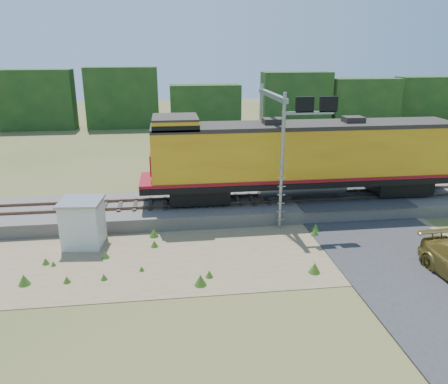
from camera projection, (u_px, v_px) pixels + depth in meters
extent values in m
plane|color=#475123|center=(257.00, 255.00, 21.81)|extent=(140.00, 140.00, 0.00)
cube|color=slate|center=(238.00, 207.00, 27.34)|extent=(70.00, 5.00, 0.80)
cube|color=brown|center=(240.00, 203.00, 26.51)|extent=(70.00, 0.10, 0.16)
cube|color=brown|center=(236.00, 196.00, 27.87)|extent=(70.00, 0.10, 0.16)
cube|color=#8C7754|center=(216.00, 253.00, 22.04)|extent=(26.00, 8.00, 0.03)
cube|color=#38383A|center=(345.00, 195.00, 28.06)|extent=(7.00, 5.20, 0.06)
cube|color=#38383A|center=(282.00, 152.00, 43.38)|extent=(7.00, 24.00, 0.08)
cube|color=#173B15|center=(199.00, 102.00, 56.58)|extent=(36.00, 3.00, 6.50)
cube|color=black|center=(199.00, 193.00, 26.73)|extent=(3.60, 2.30, 0.90)
cube|color=black|center=(399.00, 185.00, 28.32)|extent=(3.60, 2.30, 0.90)
cube|color=black|center=(302.00, 179.00, 27.33)|extent=(19.99, 3.00, 0.36)
cylinder|color=gray|center=(302.00, 186.00, 27.48)|extent=(5.50, 1.20, 1.20)
cube|color=gold|center=(304.00, 152.00, 26.78)|extent=(18.49, 2.90, 3.10)
cube|color=maroon|center=(302.00, 175.00, 27.23)|extent=(19.99, 3.05, 0.18)
cube|color=#28231E|center=(305.00, 125.00, 26.26)|extent=(18.49, 2.95, 0.24)
cube|color=gold|center=(175.00, 124.00, 25.23)|extent=(2.60, 2.90, 0.70)
cube|color=#28231E|center=(175.00, 117.00, 25.11)|extent=(2.60, 2.95, 0.12)
cube|color=black|center=(175.00, 125.00, 25.25)|extent=(2.65, 2.95, 0.35)
cube|color=maroon|center=(151.00, 163.00, 25.75)|extent=(0.10, 2.00, 1.20)
cube|color=#28231E|center=(273.00, 122.00, 25.94)|extent=(1.20, 1.00, 0.45)
cube|color=#28231E|center=(353.00, 120.00, 26.56)|extent=(1.20, 1.00, 0.45)
cube|color=silver|center=(83.00, 224.00, 22.62)|extent=(2.07, 2.07, 2.38)
cube|color=gray|center=(81.00, 201.00, 22.23)|extent=(2.28, 2.28, 0.11)
cylinder|color=gray|center=(282.00, 164.00, 23.87)|extent=(0.20, 0.20, 7.67)
cylinder|color=gray|center=(261.00, 143.00, 29.14)|extent=(0.20, 0.20, 7.67)
cube|color=gray|center=(272.00, 95.00, 25.44)|extent=(0.27, 6.20, 0.27)
cube|color=gray|center=(308.00, 113.00, 23.17)|extent=(2.85, 0.16, 0.16)
cube|color=black|center=(305.00, 105.00, 23.01)|extent=(0.99, 0.16, 0.82)
cube|color=black|center=(329.00, 104.00, 23.17)|extent=(0.99, 0.16, 0.82)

